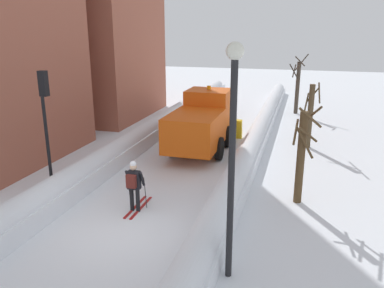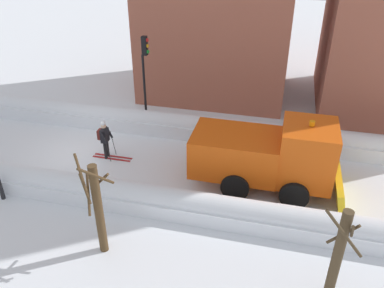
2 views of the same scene
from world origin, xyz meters
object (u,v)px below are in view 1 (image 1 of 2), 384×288
Objects in this scene: street_lamp at (232,139)px; skier at (134,184)px; bare_tree_near at (301,155)px; traffic_light_pole at (46,109)px; plow_truck at (202,122)px; bare_tree_mid at (310,115)px; bare_tree_far at (297,86)px.

skier is at bearing 144.60° from street_lamp.
bare_tree_near is (1.57, 4.93, -1.80)m from street_lamp.
skier is 0.40× the size of traffic_light_pole.
bare_tree_mid is (5.16, 2.14, 0.25)m from plow_truck.
bare_tree_far reaches higher than plow_truck.
traffic_light_pole is 0.79× the size of street_lamp.
plow_truck is 7.87m from traffic_light_pole.
bare_tree_far is at bearing 67.87° from plow_truck.
bare_tree_far is (1.01, 20.36, -1.59)m from street_lamp.
plow_truck is 1.04× the size of street_lamp.
bare_tree_near is 1.03× the size of bare_tree_mid.
bare_tree_mid reaches higher than skier.
street_lamp reaches higher than bare_tree_mid.
bare_tree_near reaches higher than plow_truck.
bare_tree_near is (8.98, 1.57, -1.40)m from traffic_light_pole.
traffic_light_pole is at bearing -137.23° from bare_tree_mid.
bare_tree_mid is at bearing -84.03° from bare_tree_far.
street_lamp is at bearing -98.96° from bare_tree_mid.
traffic_light_pole is 1.28× the size of bare_tree_near.
bare_tree_far reaches higher than bare_tree_near.
street_lamp is at bearing -24.38° from traffic_light_pole.
traffic_light_pole is (-3.67, 0.70, 2.19)m from skier.
traffic_light_pole reaches higher than bare_tree_far.
plow_truck is at bearing 134.69° from bare_tree_near.
bare_tree_near is at bearing 9.93° from traffic_light_pole.
street_lamp is at bearing -71.57° from plow_truck.
traffic_light_pole is at bearing 155.62° from street_lamp.
bare_tree_far is (8.43, 17.00, -1.19)m from traffic_light_pole.
plow_truck is 3.31× the size of skier.
bare_tree_near is 15.44m from bare_tree_far.
bare_tree_far is (4.28, 10.54, 0.53)m from plow_truck.
skier is 0.51× the size of bare_tree_near.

